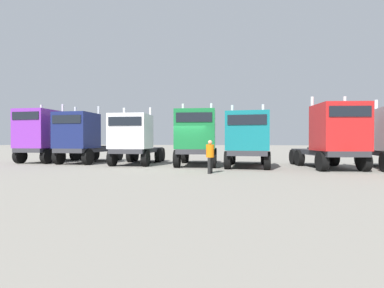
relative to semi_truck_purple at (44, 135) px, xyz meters
name	(u,v)px	position (x,y,z in m)	size (l,w,h in m)	color
ground	(187,168)	(11.51, -1.60, -2.06)	(200.00, 200.00, 0.00)	gray
semi_truck_purple	(44,135)	(0.00, 0.00, 0.00)	(2.77, 5.80, 4.50)	#333338
semi_truck_navy	(82,138)	(3.37, -0.11, -0.20)	(2.76, 6.01, 4.18)	#333338
semi_truck_white	(134,139)	(7.56, -0.40, -0.29)	(3.16, 6.07, 3.96)	#333338
semi_truck_green	(196,138)	(11.86, -0.37, -0.21)	(3.26, 6.22, 4.12)	#333338
semi_truck_teal	(247,139)	(15.09, -0.67, -0.34)	(2.61, 6.02, 3.90)	#333338
semi_truck_red	(334,136)	(19.91, -0.74, -0.17)	(3.53, 6.04, 4.24)	#333338
visitor_in_hivis	(210,154)	(13.37, -4.23, -1.10)	(0.46, 0.46, 1.66)	black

